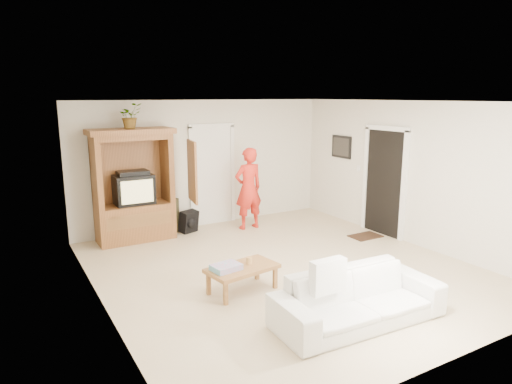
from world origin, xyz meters
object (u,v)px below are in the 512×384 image
Objects in this scene: armoire at (135,193)px; man at (248,189)px; coffee_table at (242,270)px; sofa at (358,298)px.

man is (2.20, -0.41, -0.07)m from armoire.
coffee_table is at bearing -78.83° from armoire.
armoire reaches higher than sofa.
man is at bearing 81.78° from sofa.
armoire is 1.26× the size of man.
man is 0.79× the size of sofa.
sofa is 2.02× the size of coffee_table.
sofa is (1.39, -4.55, -0.60)m from armoire.
armoire is at bearing 92.68° from coffee_table.
sofa is at bearing -72.96° from armoire.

